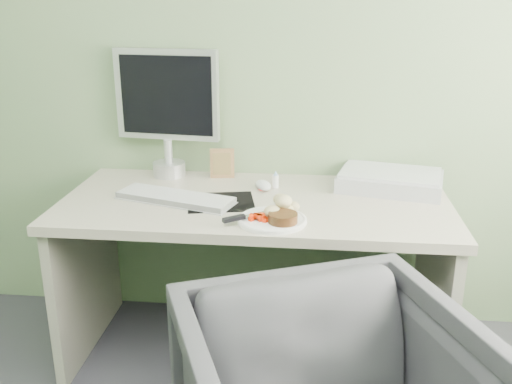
# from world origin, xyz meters

# --- Properties ---
(wall_back) EXTENTS (3.50, 0.00, 3.50)m
(wall_back) POSITION_xyz_m (0.00, 2.00, 1.35)
(wall_back) COLOR #67835C
(wall_back) RESTS_ON floor
(desk) EXTENTS (1.60, 0.75, 0.73)m
(desk) POSITION_xyz_m (0.00, 1.62, 0.55)
(desk) COLOR beige
(desk) RESTS_ON floor
(plate) EXTENTS (0.26, 0.26, 0.01)m
(plate) POSITION_xyz_m (0.09, 1.39, 0.74)
(plate) COLOR white
(plate) RESTS_ON desk
(steak) EXTENTS (0.14, 0.14, 0.03)m
(steak) POSITION_xyz_m (0.13, 1.36, 0.76)
(steak) COLOR black
(steak) RESTS_ON plate
(potato_pile) EXTENTS (0.14, 0.12, 0.07)m
(potato_pile) POSITION_xyz_m (0.13, 1.44, 0.78)
(potato_pile) COLOR tan
(potato_pile) RESTS_ON plate
(carrot_heap) EXTENTS (0.07, 0.07, 0.04)m
(carrot_heap) POSITION_xyz_m (0.04, 1.37, 0.76)
(carrot_heap) COLOR red
(carrot_heap) RESTS_ON plate
(steak_knife) EXTENTS (0.20, 0.15, 0.02)m
(steak_knife) POSITION_xyz_m (-0.02, 1.37, 0.76)
(steak_knife) COLOR silver
(steak_knife) RESTS_ON plate
(mousepad) EXTENTS (0.31, 0.28, 0.00)m
(mousepad) POSITION_xyz_m (-0.13, 1.58, 0.73)
(mousepad) COLOR black
(mousepad) RESTS_ON desk
(keyboard) EXTENTS (0.51, 0.28, 0.02)m
(keyboard) POSITION_xyz_m (-0.32, 1.57, 0.75)
(keyboard) COLOR white
(keyboard) RESTS_ON desk
(computer_mouse) EXTENTS (0.10, 0.13, 0.04)m
(computer_mouse) POSITION_xyz_m (0.02, 1.76, 0.75)
(computer_mouse) COLOR white
(computer_mouse) RESTS_ON desk
(photo_frame) EXTENTS (0.11, 0.03, 0.14)m
(photo_frame) POSITION_xyz_m (-0.18, 1.91, 0.80)
(photo_frame) COLOR #9A7B47
(photo_frame) RESTS_ON desk
(eyedrop_bottle) EXTENTS (0.03, 0.03, 0.08)m
(eyedrop_bottle) POSITION_xyz_m (0.07, 1.79, 0.77)
(eyedrop_bottle) COLOR white
(eyedrop_bottle) RESTS_ON desk
(scanner) EXTENTS (0.49, 0.38, 0.07)m
(scanner) POSITION_xyz_m (0.57, 1.83, 0.76)
(scanner) COLOR silver
(scanner) RESTS_ON desk
(monitor) EXTENTS (0.48, 0.15, 0.58)m
(monitor) POSITION_xyz_m (-0.44, 1.94, 1.06)
(monitor) COLOR silver
(monitor) RESTS_ON desk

